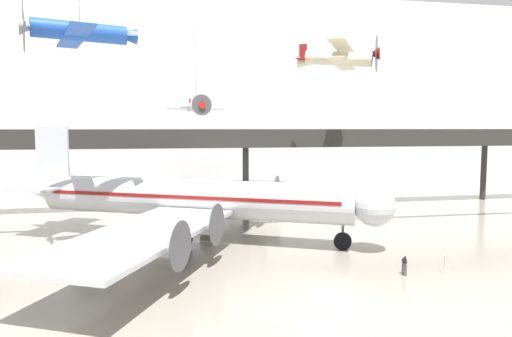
{
  "coord_description": "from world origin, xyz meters",
  "views": [
    {
      "loc": [
        -8.1,
        -22.91,
        9.05
      ],
      "look_at": [
        -2.11,
        9.85,
        6.04
      ],
      "focal_mm": 32.0,
      "sensor_mm": 36.0,
      "label": 1
    }
  ],
  "objects": [
    {
      "name": "ground_plane",
      "position": [
        0.0,
        0.0,
        0.0
      ],
      "size": [
        260.0,
        260.0,
        0.0
      ],
      "primitive_type": "plane",
      "color": "gray"
    },
    {
      "name": "hangar_back_wall",
      "position": [
        0.0,
        36.85,
        13.01
      ],
      "size": [
        140.0,
        3.0,
        26.02
      ],
      "color": "white",
      "rests_on": "ground"
    },
    {
      "name": "mezzanine_walkway",
      "position": [
        0.0,
        26.91,
        7.24
      ],
      "size": [
        110.0,
        3.2,
        8.86
      ],
      "color": "#2D2B28",
      "rests_on": "ground"
    },
    {
      "name": "airliner_silver_main",
      "position": [
        -6.7,
        13.71,
        3.29
      ],
      "size": [
        29.59,
        34.98,
        9.13
      ],
      "rotation": [
        0.0,
        0.0,
        -0.45
      ],
      "color": "silver",
      "rests_on": "ground"
    },
    {
      "name": "suspended_plane_blue_trainer",
      "position": [
        -14.24,
        10.79,
        15.59
      ],
      "size": [
        7.96,
        9.38,
        5.95
      ],
      "rotation": [
        0.0,
        0.0,
        3.46
      ],
      "color": "#1E4CAD"
    },
    {
      "name": "suspended_plane_silver_racer",
      "position": [
        -5.52,
        28.75,
        11.33
      ],
      "size": [
        6.33,
        5.26,
        9.41
      ],
      "rotation": [
        0.0,
        0.0,
        4.95
      ],
      "color": "silver"
    },
    {
      "name": "suspended_plane_cream_biplane",
      "position": [
        7.55,
        18.99,
        15.61
      ],
      "size": [
        8.07,
        9.04,
        5.71
      ],
      "rotation": [
        0.0,
        0.0,
        5.78
      ],
      "color": "beige"
    },
    {
      "name": "stanchion_barrier",
      "position": [
        8.54,
        2.38,
        0.33
      ],
      "size": [
        0.36,
        0.36,
        1.08
      ],
      "color": "#B2B5BA",
      "rests_on": "ground"
    },
    {
      "name": "info_sign_pedestal",
      "position": [
        5.78,
        2.32,
        0.46
      ],
      "size": [
        0.19,
        0.78,
        1.24
      ],
      "rotation": [
        0.0,
        0.0,
        -0.07
      ],
      "color": "#4C4C51",
      "rests_on": "ground"
    }
  ]
}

